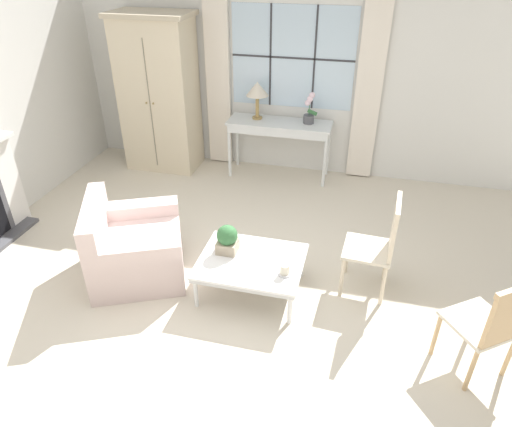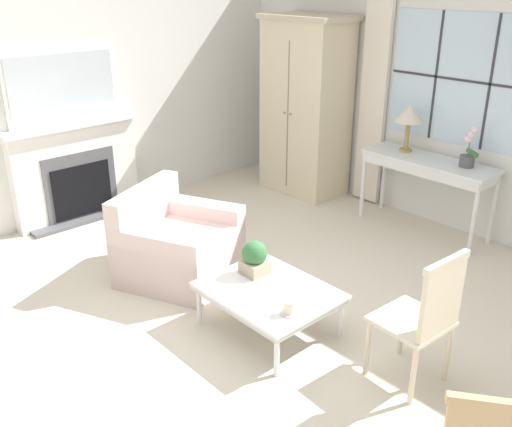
{
  "view_description": "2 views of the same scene",
  "coord_description": "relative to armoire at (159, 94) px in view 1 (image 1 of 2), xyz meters",
  "views": [
    {
      "loc": [
        1.04,
        -3.15,
        2.97
      ],
      "look_at": [
        0.23,
        0.09,
        0.93
      ],
      "focal_mm": 32.0,
      "sensor_mm": 36.0,
      "label": 1
    },
    {
      "loc": [
        2.89,
        -2.45,
        2.6
      ],
      "look_at": [
        0.05,
        0.14,
        0.96
      ],
      "focal_mm": 40.0,
      "sensor_mm": 36.0,
      "label": 2
    }
  ],
  "objects": [
    {
      "name": "accent_chair_wooden",
      "position": [
        3.94,
        -3.01,
        -0.53
      ],
      "size": [
        0.61,
        0.61,
        0.97
      ],
      "color": "beige",
      "rests_on": "ground_plane"
    },
    {
      "name": "potted_orchid",
      "position": [
        2.11,
        0.11,
        -0.11
      ],
      "size": [
        0.19,
        0.15,
        0.42
      ],
      "color": "#4C4C51",
      "rests_on": "console_table"
    },
    {
      "name": "side_chair_wooden",
      "position": [
        3.12,
        -2.18,
        -0.51
      ],
      "size": [
        0.47,
        0.47,
        1.0
      ],
      "color": "beige",
      "rests_on": "ground_plane"
    },
    {
      "name": "ground_plane",
      "position": [
        1.81,
        -2.65,
        -1.08
      ],
      "size": [
        14.0,
        14.0,
        0.0
      ],
      "primitive_type": "plane",
      "color": "beige"
    },
    {
      "name": "pillar_candle",
      "position": [
        2.32,
        -2.61,
        -0.66
      ],
      "size": [
        0.12,
        0.12,
        0.12
      ],
      "color": "silver",
      "rests_on": "coffee_table"
    },
    {
      "name": "wall_back_windowed",
      "position": [
        1.81,
        0.38,
        0.31
      ],
      "size": [
        7.2,
        0.14,
        2.8
      ],
      "color": "silver",
      "rests_on": "ground_plane"
    },
    {
      "name": "armoire",
      "position": [
        0.0,
        0.0,
        0.0
      ],
      "size": [
        1.08,
        0.67,
        2.15
      ],
      "color": "beige",
      "rests_on": "ground_plane"
    },
    {
      "name": "table_lamp",
      "position": [
        1.39,
        0.12,
        0.12
      ],
      "size": [
        0.31,
        0.31,
        0.51
      ],
      "color": "#9E7F47",
      "rests_on": "console_table"
    },
    {
      "name": "potted_plant_small",
      "position": [
        1.72,
        -2.4,
        -0.57
      ],
      "size": [
        0.2,
        0.2,
        0.28
      ],
      "color": "tan",
      "rests_on": "coffee_table"
    },
    {
      "name": "coffee_table",
      "position": [
        1.97,
        -2.48,
        -0.75
      ],
      "size": [
        0.98,
        0.79,
        0.37
      ],
      "color": "silver",
      "rests_on": "ground_plane"
    },
    {
      "name": "console_table",
      "position": [
        1.72,
        0.06,
        -0.36
      ],
      "size": [
        1.42,
        0.47,
        0.8
      ],
      "color": "silver",
      "rests_on": "ground_plane"
    },
    {
      "name": "armchair_upholstered",
      "position": [
        0.76,
        -2.48,
        -0.8
      ],
      "size": [
        1.2,
        1.25,
        0.82
      ],
      "color": "beige",
      "rests_on": "ground_plane"
    }
  ]
}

